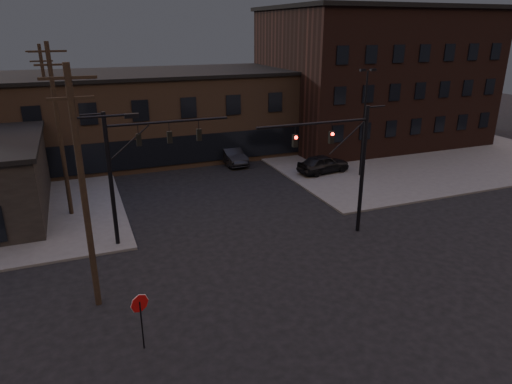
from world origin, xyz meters
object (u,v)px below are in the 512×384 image
at_px(stop_sign, 140,309).
at_px(car_crossing, 231,155).
at_px(parked_car_lot_b, 377,140).
at_px(traffic_signal_far, 132,163).
at_px(parked_car_lot_a, 323,164).
at_px(traffic_signal_near, 347,158).

bearing_deg(stop_sign, car_crossing, 63.63).
xyz_separation_m(parked_car_lot_b, car_crossing, (-16.56, 0.05, -0.00)).
bearing_deg(stop_sign, traffic_signal_far, 82.68).
xyz_separation_m(parked_car_lot_a, parked_car_lot_b, (10.08, 6.16, -0.14)).
bearing_deg(parked_car_lot_b, parked_car_lot_a, 118.86).
bearing_deg(traffic_signal_far, stop_sign, -97.32).
bearing_deg(car_crossing, parked_car_lot_a, -47.20).
bearing_deg(parked_car_lot_b, traffic_signal_near, 136.62).
bearing_deg(parked_car_lot_b, stop_sign, 127.55).
xyz_separation_m(stop_sign, parked_car_lot_a, (18.40, 17.84, -0.88)).
height_order(traffic_signal_far, car_crossing, traffic_signal_far).
distance_m(parked_car_lot_a, parked_car_lot_b, 11.81).
xyz_separation_m(traffic_signal_far, parked_car_lot_b, (27.20, 14.01, -4.19)).
bearing_deg(car_crossing, traffic_signal_far, -130.52).
height_order(parked_car_lot_a, parked_car_lot_b, parked_car_lot_a).
xyz_separation_m(traffic_signal_near, parked_car_lot_a, (5.04, 11.35, -3.97)).
height_order(stop_sign, car_crossing, stop_sign).
xyz_separation_m(traffic_signal_near, parked_car_lot_b, (15.12, 17.51, -4.11)).
distance_m(traffic_signal_near, parked_car_lot_a, 13.04).
distance_m(traffic_signal_far, car_crossing, 18.13).
bearing_deg(parked_car_lot_a, parked_car_lot_b, -66.27).
bearing_deg(parked_car_lot_a, stop_sign, 126.40).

